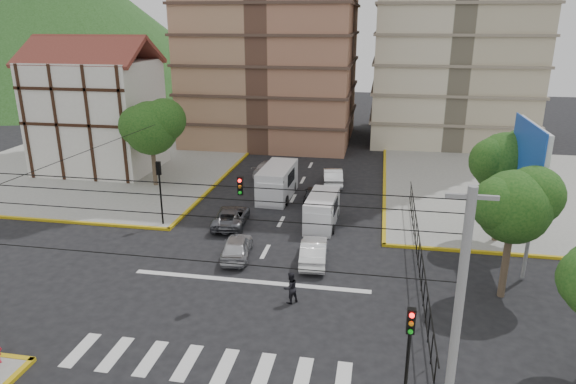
% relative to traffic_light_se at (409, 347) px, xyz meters
% --- Properties ---
extents(ground, '(160.00, 160.00, 0.00)m').
position_rel_traffic_light_se_xyz_m(ground, '(-7.80, 7.80, -3.11)').
color(ground, black).
rests_on(ground, ground).
extents(sidewalk_nw, '(26.00, 26.00, 0.15)m').
position_rel_traffic_light_se_xyz_m(sidewalk_nw, '(-27.80, 27.80, -3.04)').
color(sidewalk_nw, gray).
rests_on(sidewalk_nw, ground).
extents(sidewalk_ne, '(26.00, 26.00, 0.15)m').
position_rel_traffic_light_se_xyz_m(sidewalk_ne, '(12.20, 27.80, -3.04)').
color(sidewalk_ne, gray).
rests_on(sidewalk_ne, ground).
extents(crosswalk_stripes, '(12.00, 2.40, 0.01)m').
position_rel_traffic_light_se_xyz_m(crosswalk_stripes, '(-7.80, 1.80, -3.11)').
color(crosswalk_stripes, silver).
rests_on(crosswalk_stripes, ground).
extents(stop_line, '(13.00, 0.40, 0.01)m').
position_rel_traffic_light_se_xyz_m(stop_line, '(-7.80, 9.00, -3.11)').
color(stop_line, silver).
rests_on(stop_line, ground).
extents(tudor_building, '(10.80, 8.05, 12.23)m').
position_rel_traffic_light_se_xyz_m(tudor_building, '(-26.80, 27.80, 2.14)').
color(tudor_building, silver).
rests_on(tudor_building, ground).
extents(distant_hill, '(70.00, 70.00, 28.00)m').
position_rel_traffic_light_se_xyz_m(distant_hill, '(-62.80, 77.80, 10.89)').
color(distant_hill, '#1F4617').
rests_on(distant_hill, ground).
extents(park_fence, '(0.10, 22.50, 1.66)m').
position_rel_traffic_light_se_xyz_m(park_fence, '(1.20, 12.30, -3.11)').
color(park_fence, black).
rests_on(park_fence, ground).
extents(billboard, '(0.36, 6.20, 8.10)m').
position_rel_traffic_light_se_xyz_m(billboard, '(6.65, 13.80, 2.89)').
color(billboard, slate).
rests_on(billboard, ground).
extents(tree_park_a, '(4.41, 3.60, 6.83)m').
position_rel_traffic_light_se_xyz_m(tree_park_a, '(5.28, 9.81, 1.90)').
color(tree_park_a, '#473828').
rests_on(tree_park_a, ground).
extents(tree_park_c, '(4.65, 3.80, 7.25)m').
position_rel_traffic_light_se_xyz_m(tree_park_c, '(6.29, 16.81, 2.22)').
color(tree_park_c, '#473828').
rests_on(tree_park_c, ground).
extents(tree_tudor, '(5.39, 4.40, 7.43)m').
position_rel_traffic_light_se_xyz_m(tree_tudor, '(-19.70, 23.81, 2.11)').
color(tree_tudor, '#473828').
rests_on(tree_tudor, ground).
extents(traffic_light_se, '(0.28, 0.22, 4.40)m').
position_rel_traffic_light_se_xyz_m(traffic_light_se, '(0.00, 0.00, 0.00)').
color(traffic_light_se, black).
rests_on(traffic_light_se, ground).
extents(traffic_light_nw, '(0.28, 0.22, 4.40)m').
position_rel_traffic_light_se_xyz_m(traffic_light_nw, '(-15.60, 15.60, 0.00)').
color(traffic_light_nw, black).
rests_on(traffic_light_nw, ground).
extents(traffic_light_hanging, '(18.00, 9.12, 0.92)m').
position_rel_traffic_light_se_xyz_m(traffic_light_hanging, '(-7.80, 5.76, 2.79)').
color(traffic_light_hanging, black).
rests_on(traffic_light_hanging, ground).
extents(utility_pole_se, '(1.40, 0.28, 9.00)m').
position_rel_traffic_light_se_xyz_m(utility_pole_se, '(1.20, -1.20, 1.65)').
color(utility_pole_se, slate).
rests_on(utility_pole_se, ground).
extents(van_right_lane, '(2.03, 4.76, 2.11)m').
position_rel_traffic_light_se_xyz_m(van_right_lane, '(-4.93, 17.52, -2.09)').
color(van_right_lane, silver).
rests_on(van_right_lane, ground).
extents(van_left_lane, '(2.40, 5.68, 2.53)m').
position_rel_traffic_light_se_xyz_m(van_left_lane, '(-9.09, 22.61, -1.88)').
color(van_left_lane, silver).
rests_on(van_left_lane, ground).
extents(car_silver_front_left, '(2.10, 4.14, 1.35)m').
position_rel_traffic_light_se_xyz_m(car_silver_front_left, '(-9.29, 11.79, -2.44)').
color(car_silver_front_left, '#B8B8BD').
rests_on(car_silver_front_left, ground).
extents(car_white_front_right, '(1.78, 4.28, 1.38)m').
position_rel_traffic_light_se_xyz_m(car_white_front_right, '(-4.72, 11.96, -2.42)').
color(car_white_front_right, white).
rests_on(car_white_front_right, ground).
extents(car_grey_mid_left, '(2.55, 4.75, 1.27)m').
position_rel_traffic_light_se_xyz_m(car_grey_mid_left, '(-11.04, 16.55, -2.48)').
color(car_grey_mid_left, '#54565C').
rests_on(car_grey_mid_left, ground).
extents(car_silver_rear_left, '(2.66, 5.06, 1.40)m').
position_rel_traffic_light_se_xyz_m(car_silver_rear_left, '(-10.93, 28.58, -2.41)').
color(car_silver_rear_left, silver).
rests_on(car_silver_rear_left, ground).
extents(car_darkgrey_mid_right, '(1.62, 3.71, 1.25)m').
position_rel_traffic_light_se_xyz_m(car_darkgrey_mid_right, '(-6.10, 22.40, -2.49)').
color(car_darkgrey_mid_right, '#232426').
rests_on(car_darkgrey_mid_right, ground).
extents(car_white_rear_right, '(2.12, 4.63, 1.47)m').
position_rel_traffic_light_se_xyz_m(car_white_rear_right, '(-5.08, 26.96, -2.38)').
color(car_white_rear_right, white).
rests_on(car_white_rear_right, ground).
extents(pedestrian_crosswalk, '(1.01, 1.00, 1.64)m').
position_rel_traffic_light_se_xyz_m(pedestrian_crosswalk, '(-5.26, 7.25, -2.29)').
color(pedestrian_crosswalk, black).
rests_on(pedestrian_crosswalk, ground).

